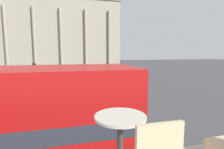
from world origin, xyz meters
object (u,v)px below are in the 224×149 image
object	(u,v)px
cafe_dining_table	(120,132)
traffic_light_mid	(34,75)
plaza_building_left	(62,35)
traffic_light_near	(44,85)
pedestrian_grey	(115,87)
pedestrian_black	(65,75)
car_maroon	(68,81)

from	to	relation	value
cafe_dining_table	traffic_light_mid	distance (m)	17.29
cafe_dining_table	plaza_building_left	world-z (taller)	plaza_building_left
traffic_light_near	pedestrian_grey	xyz separation A→B (m)	(6.31, 5.55, -1.45)
traffic_light_mid	pedestrian_grey	bearing A→B (deg)	-6.97
traffic_light_near	plaza_building_left	bearing A→B (deg)	90.31
cafe_dining_table	plaza_building_left	size ratio (longest dim) A/B	0.02
cafe_dining_table	traffic_light_mid	bearing A→B (deg)	103.24
traffic_light_mid	pedestrian_black	bearing A→B (deg)	76.97
plaza_building_left	traffic_light_mid	world-z (taller)	plaza_building_left
cafe_dining_table	pedestrian_black	size ratio (longest dim) A/B	0.45
traffic_light_mid	traffic_light_near	bearing A→B (deg)	-75.00
car_maroon	pedestrian_black	size ratio (longest dim) A/B	2.60
plaza_building_left	pedestrian_grey	distance (m)	41.80
plaza_building_left	traffic_light_mid	xyz separation A→B (m)	(-1.50, -39.30, -7.63)
plaza_building_left	car_maroon	distance (m)	34.47
traffic_light_mid	car_maroon	size ratio (longest dim) A/B	0.86
traffic_light_near	pedestrian_black	size ratio (longest dim) A/B	2.31
pedestrian_grey	plaza_building_left	bearing A→B (deg)	-116.95
plaza_building_left	traffic_light_mid	distance (m)	40.06
car_maroon	cafe_dining_table	bearing A→B (deg)	35.05
plaza_building_left	traffic_light_mid	bearing A→B (deg)	-92.19
traffic_light_mid	pedestrian_grey	distance (m)	8.24
traffic_light_mid	car_maroon	bearing A→B (deg)	62.70
traffic_light_near	cafe_dining_table	bearing A→B (deg)	-77.89
traffic_light_near	pedestrian_black	distance (m)	18.08
traffic_light_near	pedestrian_grey	world-z (taller)	traffic_light_near
pedestrian_grey	cafe_dining_table	bearing A→B (deg)	39.23
cafe_dining_table	car_maroon	xyz separation A→B (m)	(-0.78, 22.93, -3.00)
traffic_light_near	traffic_light_mid	bearing A→B (deg)	105.00
plaza_building_left	traffic_light_mid	size ratio (longest dim) A/B	9.56
plaza_building_left	traffic_light_near	world-z (taller)	plaza_building_left
traffic_light_near	pedestrian_grey	size ratio (longest dim) A/B	2.16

